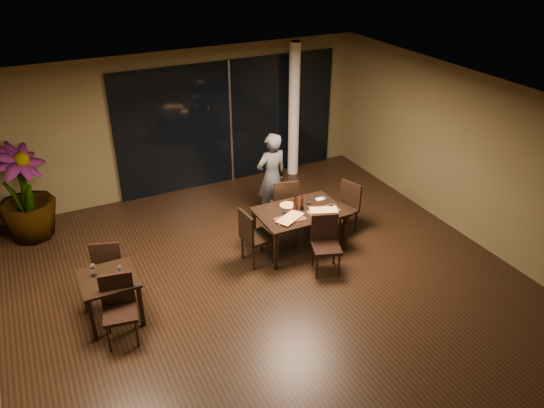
% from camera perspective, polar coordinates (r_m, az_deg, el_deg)
% --- Properties ---
extents(ground, '(8.00, 8.00, 0.00)m').
position_cam_1_polar(ground, '(8.72, -0.39, -8.78)').
color(ground, black).
rests_on(ground, ground).
extents(wall_back, '(8.00, 0.10, 3.00)m').
position_cam_1_polar(wall_back, '(11.37, -9.45, 8.72)').
color(wall_back, brown).
rests_on(wall_back, ground).
extents(wall_front, '(8.00, 0.10, 3.00)m').
position_cam_1_polar(wall_front, '(5.31, 20.18, -19.26)').
color(wall_front, brown).
rests_on(wall_front, ground).
extents(wall_right, '(0.10, 8.00, 3.00)m').
position_cam_1_polar(wall_right, '(10.16, 20.69, 4.75)').
color(wall_right, brown).
rests_on(wall_right, ground).
extents(ceiling, '(8.00, 8.00, 0.04)m').
position_cam_1_polar(ceiling, '(7.29, -0.46, 10.44)').
color(ceiling, silver).
rests_on(ceiling, wall_back).
extents(window_panel, '(5.00, 0.06, 2.70)m').
position_cam_1_polar(window_panel, '(11.65, -4.53, 8.72)').
color(window_panel, black).
rests_on(window_panel, ground).
extents(column, '(0.24, 0.24, 3.00)m').
position_cam_1_polar(column, '(11.89, 2.37, 9.97)').
color(column, white).
rests_on(column, ground).
extents(main_table, '(1.50, 1.00, 0.75)m').
position_cam_1_polar(main_table, '(9.32, 2.99, -1.13)').
color(main_table, black).
rests_on(main_table, ground).
extents(side_table, '(0.80, 0.80, 0.75)m').
position_cam_1_polar(side_table, '(8.06, -17.09, -8.29)').
color(side_table, black).
rests_on(side_table, ground).
extents(chair_main_far, '(0.57, 0.57, 1.02)m').
position_cam_1_polar(chair_main_far, '(9.98, 1.32, 0.35)').
color(chair_main_far, black).
rests_on(chair_main_far, ground).
extents(chair_main_near, '(0.58, 0.58, 0.98)m').
position_cam_1_polar(chair_main_near, '(8.86, 5.77, -3.94)').
color(chair_main_near, black).
rests_on(chair_main_near, ground).
extents(chair_main_left, '(0.51, 0.51, 1.01)m').
position_cam_1_polar(chair_main_left, '(8.95, -2.10, -3.31)').
color(chair_main_left, black).
rests_on(chair_main_left, ground).
extents(chair_main_right, '(0.57, 0.57, 0.98)m').
position_cam_1_polar(chair_main_right, '(9.98, 7.98, -0.10)').
color(chair_main_right, black).
rests_on(chair_main_right, ground).
extents(chair_side_far, '(0.57, 0.57, 0.98)m').
position_cam_1_polar(chair_side_far, '(8.67, -17.17, -6.05)').
color(chair_side_far, black).
rests_on(chair_side_far, ground).
extents(chair_side_near, '(0.53, 0.53, 1.00)m').
position_cam_1_polar(chair_side_near, '(7.76, -16.13, -10.38)').
color(chair_side_near, black).
rests_on(chair_side_near, ground).
extents(diner, '(0.64, 0.47, 1.78)m').
position_cam_1_polar(diner, '(10.16, -0.04, 2.91)').
color(diner, '#303336').
rests_on(diner, ground).
extents(potted_plant, '(1.39, 1.39, 1.80)m').
position_cam_1_polar(potted_plant, '(10.51, -25.13, 1.02)').
color(potted_plant, '#214617').
rests_on(potted_plant, ground).
extents(pizza_board_left, '(0.54, 0.29, 0.01)m').
position_cam_1_polar(pizza_board_left, '(9.01, 1.97, -1.63)').
color(pizza_board_left, '#452516').
rests_on(pizza_board_left, main_table).
extents(pizza_board_right, '(0.58, 0.32, 0.01)m').
position_cam_1_polar(pizza_board_right, '(9.29, 5.56, -0.77)').
color(pizza_board_right, '#4E3119').
rests_on(pizza_board_right, main_table).
extents(oblong_pizza_left, '(0.55, 0.44, 0.02)m').
position_cam_1_polar(oblong_pizza_left, '(9.01, 1.97, -1.54)').
color(oblong_pizza_left, maroon).
rests_on(oblong_pizza_left, pizza_board_left).
extents(oblong_pizza_right, '(0.51, 0.37, 0.02)m').
position_cam_1_polar(oblong_pizza_right, '(9.28, 5.57, -0.68)').
color(oblong_pizza_right, maroon).
rests_on(oblong_pizza_right, pizza_board_right).
extents(round_pizza, '(0.27, 0.27, 0.01)m').
position_cam_1_polar(round_pizza, '(9.43, 1.67, -0.16)').
color(round_pizza, red).
rests_on(round_pizza, main_table).
extents(bottle_a, '(0.07, 0.07, 0.33)m').
position_cam_1_polar(bottle_a, '(9.19, 2.51, 0.11)').
color(bottle_a, black).
rests_on(bottle_a, main_table).
extents(bottle_b, '(0.06, 0.06, 0.28)m').
position_cam_1_polar(bottle_b, '(9.25, 3.25, 0.15)').
color(bottle_b, black).
rests_on(bottle_b, main_table).
extents(bottle_c, '(0.06, 0.06, 0.29)m').
position_cam_1_polar(bottle_c, '(9.28, 2.59, 0.28)').
color(bottle_c, black).
rests_on(bottle_c, main_table).
extents(tumbler_left, '(0.07, 0.07, 0.08)m').
position_cam_1_polar(tumbler_left, '(9.18, 1.41, -0.79)').
color(tumbler_left, white).
rests_on(tumbler_left, main_table).
extents(tumbler_right, '(0.07, 0.07, 0.09)m').
position_cam_1_polar(tumbler_right, '(9.50, 3.94, 0.25)').
color(tumbler_right, white).
rests_on(tumbler_right, main_table).
extents(napkin_near, '(0.19, 0.12, 0.01)m').
position_cam_1_polar(napkin_near, '(9.45, 6.37, -0.29)').
color(napkin_near, white).
rests_on(napkin_near, main_table).
extents(napkin_far, '(0.19, 0.11, 0.01)m').
position_cam_1_polar(napkin_far, '(9.69, 5.27, 0.55)').
color(napkin_far, white).
rests_on(napkin_far, main_table).
extents(wine_glass_a, '(0.09, 0.09, 0.20)m').
position_cam_1_polar(wine_glass_a, '(8.02, -18.67, -6.75)').
color(wine_glass_a, white).
rests_on(wine_glass_a, side_table).
extents(wine_glass_b, '(0.08, 0.08, 0.18)m').
position_cam_1_polar(wine_glass_b, '(7.92, -16.05, -6.92)').
color(wine_glass_b, white).
rests_on(wine_glass_b, side_table).
extents(side_napkin, '(0.20, 0.14, 0.01)m').
position_cam_1_polar(side_napkin, '(7.83, -16.41, -8.14)').
color(side_napkin, white).
rests_on(side_napkin, side_table).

